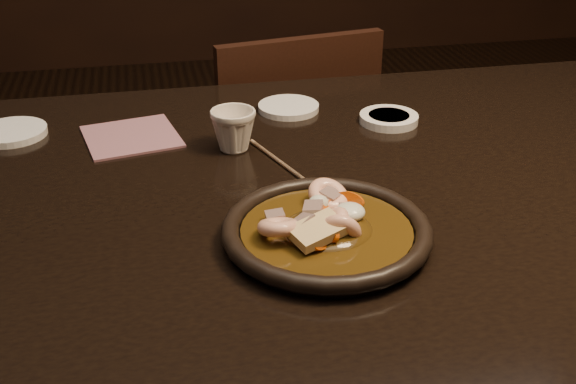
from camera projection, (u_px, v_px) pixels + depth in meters
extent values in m
cube|color=black|center=(362.00, 192.00, 1.06)|extent=(1.60, 0.90, 0.04)
cube|color=black|center=(274.00, 184.00, 1.81)|extent=(0.44, 0.44, 0.04)
cylinder|color=black|center=(306.00, 216.00, 2.09)|extent=(0.03, 0.03, 0.37)
cylinder|color=black|center=(353.00, 272.00, 1.83)|extent=(0.03, 0.03, 0.37)
cylinder|color=black|center=(202.00, 236.00, 1.99)|extent=(0.03, 0.03, 0.37)
cylinder|color=black|center=(236.00, 299.00, 1.73)|extent=(0.03, 0.03, 0.37)
cube|color=black|center=(300.00, 129.00, 1.57)|extent=(0.37, 0.09, 0.40)
cylinder|color=black|center=(326.00, 237.00, 0.89)|extent=(0.24, 0.24, 0.01)
torus|color=black|center=(327.00, 230.00, 0.89)|extent=(0.26, 0.26, 0.02)
cylinder|color=#3A260A|center=(327.00, 232.00, 0.89)|extent=(0.21, 0.21, 0.01)
ellipsoid|color=#3A260A|center=(327.00, 232.00, 0.89)|extent=(0.12, 0.11, 0.03)
torus|color=#FFC1A1|center=(340.00, 232.00, 0.87)|extent=(0.06, 0.06, 0.06)
torus|color=#FFC1A1|center=(330.00, 228.00, 0.88)|extent=(0.05, 0.06, 0.05)
torus|color=#FFC1A1|center=(328.00, 196.00, 0.94)|extent=(0.06, 0.07, 0.03)
torus|color=#FFC1A1|center=(278.00, 227.00, 0.87)|extent=(0.06, 0.06, 0.04)
cube|color=gray|center=(276.00, 220.00, 0.90)|extent=(0.03, 0.03, 0.02)
cube|color=gray|center=(347.00, 214.00, 0.92)|extent=(0.03, 0.03, 0.03)
cube|color=gray|center=(330.00, 198.00, 0.94)|extent=(0.04, 0.04, 0.03)
cube|color=gray|center=(305.00, 225.00, 0.87)|extent=(0.04, 0.03, 0.03)
cube|color=gray|center=(314.00, 211.00, 0.90)|extent=(0.03, 0.03, 0.03)
cylinder|color=#DD4D06|center=(322.00, 228.00, 0.88)|extent=(0.04, 0.05, 0.04)
cylinder|color=#DD4D06|center=(322.00, 239.00, 0.85)|extent=(0.05, 0.05, 0.04)
cylinder|color=#DD4D06|center=(349.00, 201.00, 0.93)|extent=(0.04, 0.04, 0.04)
cylinder|color=#DD4D06|center=(328.00, 210.00, 0.92)|extent=(0.05, 0.05, 0.04)
cylinder|color=#DD4D06|center=(330.00, 231.00, 0.86)|extent=(0.03, 0.04, 0.04)
cube|color=#146C17|center=(317.00, 221.00, 0.90)|extent=(0.04, 0.03, 0.03)
cube|color=#146C17|center=(338.00, 229.00, 0.87)|extent=(0.02, 0.04, 0.02)
cube|color=#146C17|center=(329.00, 229.00, 0.89)|extent=(0.01, 0.04, 0.03)
cube|color=#146C17|center=(332.00, 224.00, 0.90)|extent=(0.04, 0.03, 0.02)
cube|color=#146C17|center=(331.00, 224.00, 0.88)|extent=(0.04, 0.03, 0.01)
ellipsoid|color=beige|center=(318.00, 204.00, 0.92)|extent=(0.03, 0.02, 0.02)
ellipsoid|color=beige|center=(326.00, 225.00, 0.89)|extent=(0.04, 0.03, 0.02)
ellipsoid|color=beige|center=(332.00, 238.00, 0.87)|extent=(0.04, 0.03, 0.02)
ellipsoid|color=beige|center=(350.00, 212.00, 0.90)|extent=(0.04, 0.04, 0.02)
ellipsoid|color=beige|center=(309.00, 226.00, 0.88)|extent=(0.04, 0.04, 0.02)
cube|color=#E3C387|center=(318.00, 230.00, 0.85)|extent=(0.08, 0.07, 0.03)
cylinder|color=white|center=(389.00, 118.00, 1.24)|extent=(0.10, 0.10, 0.01)
cylinder|color=white|center=(11.00, 132.00, 1.19)|extent=(0.11, 0.11, 0.01)
cylinder|color=white|center=(289.00, 107.00, 1.29)|extent=(0.11, 0.11, 0.01)
imported|color=#F0E1CF|center=(233.00, 129.00, 1.12)|extent=(0.08, 0.08, 0.07)
cylinder|color=#A47F5D|center=(288.00, 168.00, 1.07)|extent=(0.07, 0.20, 0.01)
cylinder|color=#A47F5D|center=(285.00, 165.00, 1.08)|extent=(0.07, 0.20, 0.01)
cube|color=#935A65|center=(131.00, 137.00, 1.18)|extent=(0.17, 0.17, 0.00)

